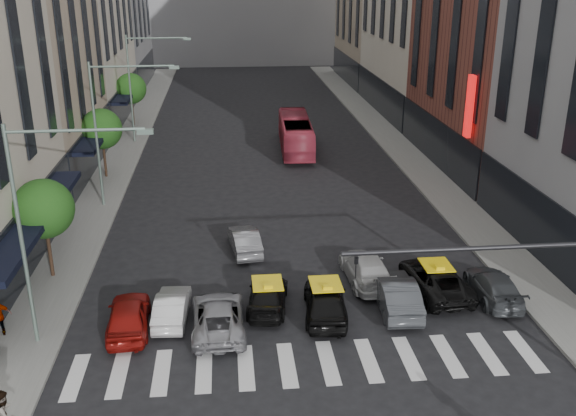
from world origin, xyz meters
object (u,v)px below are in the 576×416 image
object	(u,v)px
streetlamp_mid	(110,116)
pedestrian_near	(5,414)
taxi_center	(325,300)
bus	(296,134)
car_red	(128,315)
taxi_left	(268,296)
streetlamp_near	(43,208)
streetlamp_far	(141,74)
car_white_front	(172,307)

from	to	relation	value
streetlamp_mid	pedestrian_near	distance (m)	22.33
streetlamp_mid	taxi_center	bearing A→B (deg)	-53.46
bus	car_red	bearing A→B (deg)	72.37
car_red	taxi_left	size ratio (longest dim) A/B	1.01
car_red	streetlamp_near	bearing A→B (deg)	11.06
streetlamp_mid	car_red	size ratio (longest dim) A/B	2.13
streetlamp_far	car_red	size ratio (longest dim) A/B	2.13
taxi_left	taxi_center	world-z (taller)	taxi_center
pedestrian_near	car_red	bearing A→B (deg)	-26.39
streetlamp_far	taxi_left	size ratio (longest dim) A/B	2.15
car_white_front	bus	size ratio (longest dim) A/B	0.37
car_red	taxi_left	xyz separation A→B (m)	(5.96, 1.35, -0.11)
car_white_front	taxi_left	xyz separation A→B (m)	(4.20, 0.62, -0.02)
car_red	taxi_center	bearing A→B (deg)	179.51
taxi_left	car_white_front	bearing A→B (deg)	16.30
car_red	bus	size ratio (longest dim) A/B	0.41
car_white_front	bus	world-z (taller)	bus
car_red	pedestrian_near	size ratio (longest dim) A/B	2.39
streetlamp_near	streetlamp_far	world-z (taller)	same
streetlamp_far	taxi_center	distance (m)	33.26
car_red	bus	xyz separation A→B (m)	(10.10, 27.41, 0.72)
streetlamp_near	taxi_center	xyz separation A→B (m)	(11.07, 1.06, -5.14)
streetlamp_near	bus	distance (m)	31.16
streetlamp_far	pedestrian_near	xyz separation A→B (m)	(-0.36, -37.79, -4.87)
streetlamp_mid	taxi_center	size ratio (longest dim) A/B	2.00
streetlamp_near	streetlamp_mid	bearing A→B (deg)	90.00
streetlamp_near	car_white_front	bearing A→B (deg)	17.57
streetlamp_near	streetlamp_far	xyz separation A→B (m)	(0.00, 32.00, 0.00)
streetlamp_near	taxi_center	distance (m)	12.25
streetlamp_mid	taxi_left	xyz separation A→B (m)	(8.60, -13.98, -5.30)
streetlamp_near	car_white_front	distance (m)	7.01
streetlamp_mid	taxi_center	world-z (taller)	streetlamp_mid
car_red	taxi_center	distance (m)	8.44
streetlamp_far	streetlamp_near	bearing A→B (deg)	-90.00
streetlamp_near	streetlamp_mid	distance (m)	16.00
car_red	taxi_left	distance (m)	6.11
streetlamp_mid	car_red	bearing A→B (deg)	-80.22
pedestrian_near	taxi_left	bearing A→B (deg)	-50.40
streetlamp_mid	taxi_left	world-z (taller)	streetlamp_mid
streetlamp_mid	car_white_front	xyz separation A→B (m)	(4.40, -14.61, -5.28)
streetlamp_far	car_red	world-z (taller)	streetlamp_far
streetlamp_far	bus	size ratio (longest dim) A/B	0.87
car_red	pedestrian_near	world-z (taller)	pedestrian_near
taxi_left	taxi_center	distance (m)	2.66
car_white_front	taxi_center	size ratio (longest dim) A/B	0.84
streetlamp_far	car_white_front	world-z (taller)	streetlamp_far
streetlamp_near	pedestrian_near	distance (m)	7.58
streetlamp_near	taxi_left	xyz separation A→B (m)	(8.60, 2.02, -5.30)
car_red	taxi_center	size ratio (longest dim) A/B	0.93
taxi_center	streetlamp_near	bearing A→B (deg)	11.20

